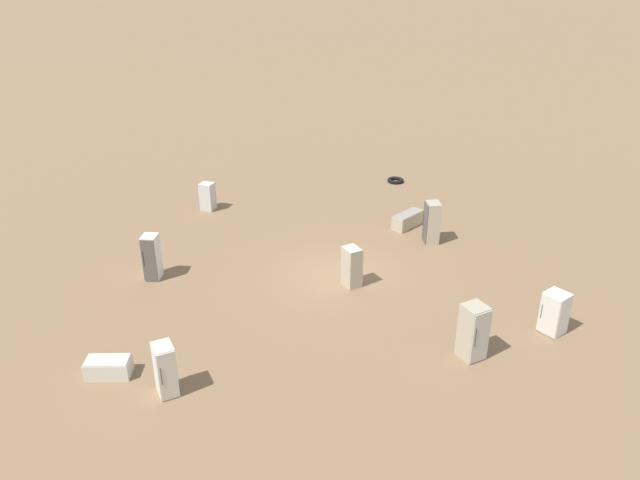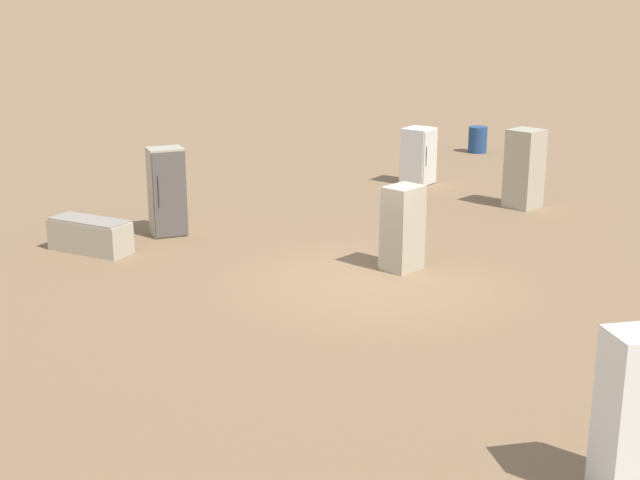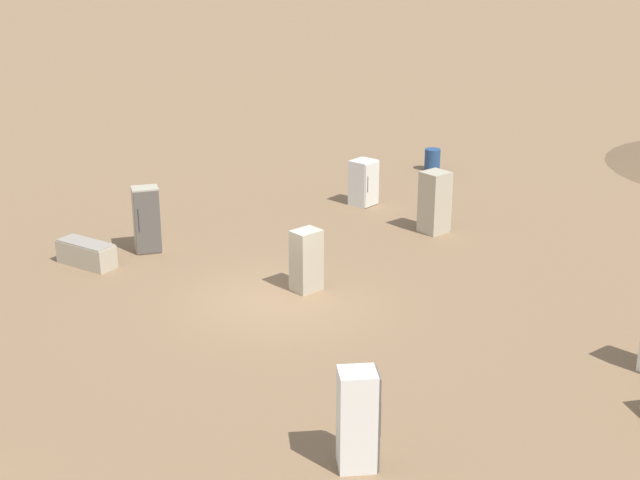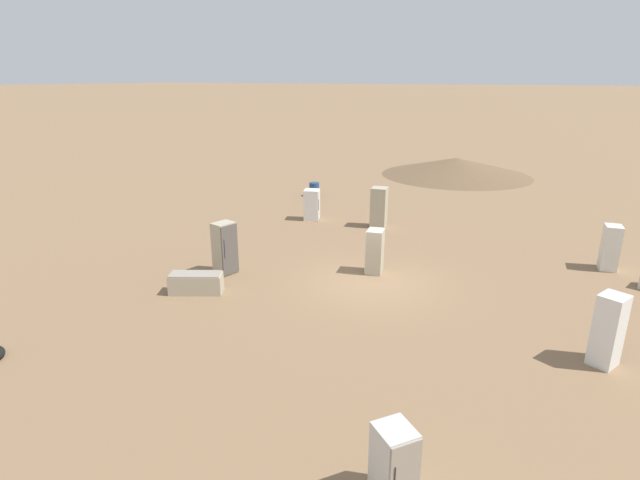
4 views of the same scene
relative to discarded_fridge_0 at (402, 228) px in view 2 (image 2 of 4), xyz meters
name	(u,v)px [view 2 (image 2 of 4)]	position (x,y,z in m)	size (l,w,h in m)	color
ground_plane	(370,281)	(0.24, -0.95, -0.83)	(1000.00, 1000.00, 0.00)	#846647
discarded_fridge_0	(402,228)	(0.00, 0.00, 0.00)	(0.73, 0.82, 1.67)	#B2A88E
discarded_fridge_1	(167,192)	(-4.85, -2.66, 0.14)	(0.77, 0.86, 1.95)	#B2A88E
discarded_fridge_2	(419,156)	(-5.60, 5.26, -0.05)	(0.97, 0.98, 1.56)	white
discarded_fridge_3	(90,235)	(-4.61, -4.56, -0.49)	(1.87, 1.41, 0.69)	#B2A88E
discarded_fridge_5	(525,169)	(-2.12, 5.69, 0.14)	(0.85, 0.91, 1.94)	#B2A88E
discarded_fridge_8	(635,414)	(7.53, -3.05, 0.12)	(0.80, 0.87, 1.90)	white
rusty_barrel	(478,140)	(-8.05, 9.95, -0.41)	(0.60, 0.60, 0.84)	navy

